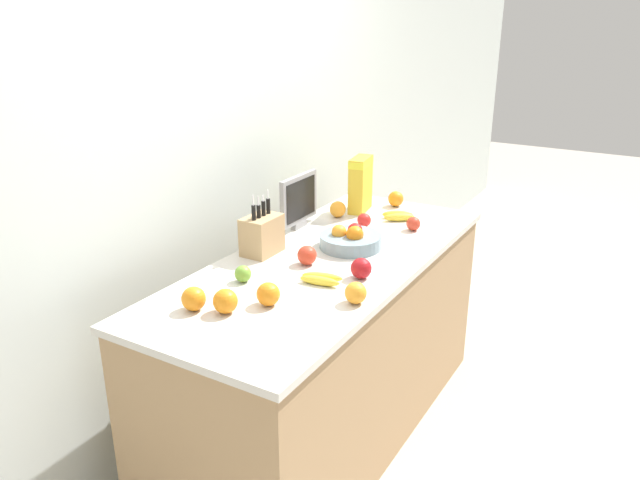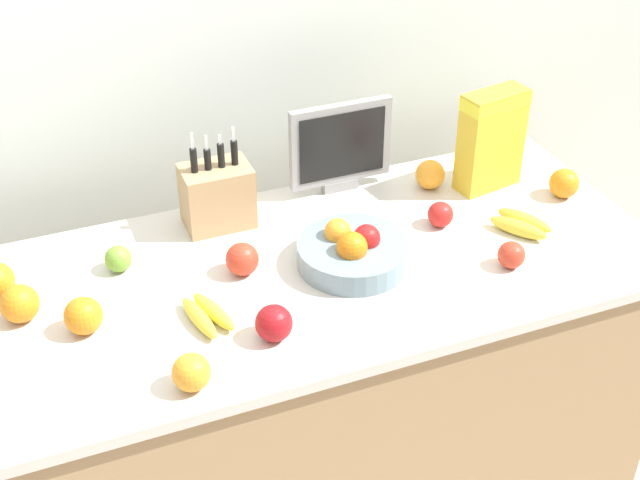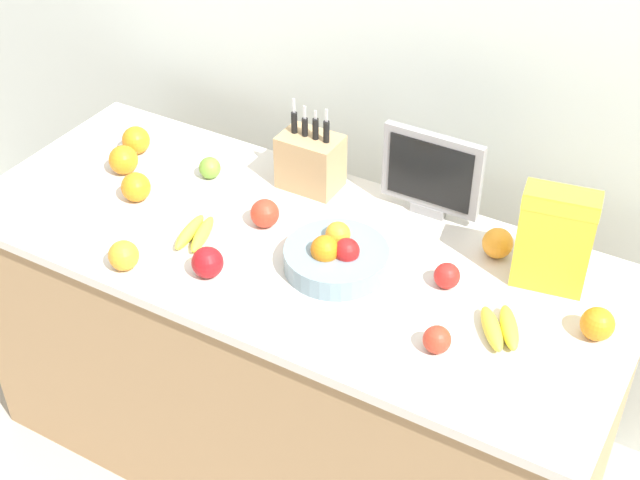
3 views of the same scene
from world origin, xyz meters
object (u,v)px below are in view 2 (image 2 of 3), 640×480
apple_front (511,255)px  orange_front_center (430,175)px  small_monitor (341,145)px  orange_by_cereal (564,183)px  banana_bunch_right (207,315)px  orange_near_bowl (20,304)px  orange_front_left (191,372)px  orange_back_center (83,316)px  apple_by_knife_block (440,214)px  cereal_box (492,136)px  banana_bunch_left (521,224)px  fruit_bowl (353,251)px  apple_near_bananas (274,323)px  apple_rear (242,259)px  apple_middle (118,259)px  knife_block (217,195)px

apple_front → orange_front_center: size_ratio=0.82×
small_monitor → orange_by_cereal: (0.56, -0.26, -0.10)m
banana_bunch_right → orange_near_bowl: orange_near_bowl is taller
banana_bunch_right → orange_front_left: size_ratio=2.16×
small_monitor → orange_by_cereal: size_ratio=3.53×
orange_back_center → small_monitor: bearing=24.8°
apple_by_knife_block → orange_front_left: bearing=-155.3°
small_monitor → cereal_box: 0.41m
banana_bunch_right → orange_by_cereal: orange_by_cereal is taller
banana_bunch_left → cereal_box: bearing=81.3°
fruit_bowl → banana_bunch_left: bearing=-3.3°
fruit_bowl → apple_near_bananas: fruit_bowl is taller
fruit_bowl → apple_rear: size_ratio=3.40×
apple_middle → banana_bunch_right: bearing=-61.9°
apple_middle → orange_front_center: orange_front_center is taller
fruit_bowl → orange_near_bowl: 0.78m
apple_by_knife_block → orange_front_center: orange_front_center is taller
fruit_bowl → orange_back_center: size_ratio=3.21×
knife_block → banana_bunch_left: knife_block is taller
apple_middle → orange_by_cereal: 1.21m
banana_bunch_right → apple_middle: 0.30m
fruit_bowl → apple_front: 0.39m
apple_near_bananas → orange_near_bowl: orange_near_bowl is taller
banana_bunch_left → apple_front: bearing=-131.4°
apple_front → banana_bunch_right: bearing=174.4°
banana_bunch_left → apple_by_knife_block: (-0.18, 0.10, 0.01)m
banana_bunch_right → cereal_box: bearing=17.9°
apple_rear → apple_by_knife_block: bearing=1.0°
knife_block → orange_front_center: 0.60m
fruit_bowl → banana_bunch_right: (-0.39, -0.08, -0.02)m
orange_near_bowl → orange_back_center: 0.16m
orange_front_left → apple_by_knife_block: bearing=24.7°
apple_front → apple_by_knife_block: same height
small_monitor → fruit_bowl: size_ratio=1.05×
banana_bunch_left → apple_near_bananas: size_ratio=2.12×
knife_block → apple_front: bearing=-36.7°
orange_front_center → orange_back_center: orange_back_center is taller
knife_block → cereal_box: cereal_box is taller
knife_block → apple_middle: bearing=-158.7°
apple_middle → small_monitor: bearing=13.1°
fruit_bowl → apple_front: bearing=-23.3°
fruit_bowl → apple_near_bananas: bearing=-144.8°
orange_front_center → apple_front: bearing=-89.0°
fruit_bowl → banana_bunch_left: fruit_bowl is taller
apple_rear → apple_near_bananas: bearing=-92.3°
cereal_box → banana_bunch_right: (-0.89, -0.29, -0.14)m
orange_front_center → small_monitor: bearing=160.9°
fruit_bowl → orange_front_center: (0.35, 0.26, 0.00)m
banana_bunch_right → apple_near_bananas: (0.12, -0.11, 0.02)m
cereal_box → fruit_bowl: (-0.50, -0.21, -0.12)m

